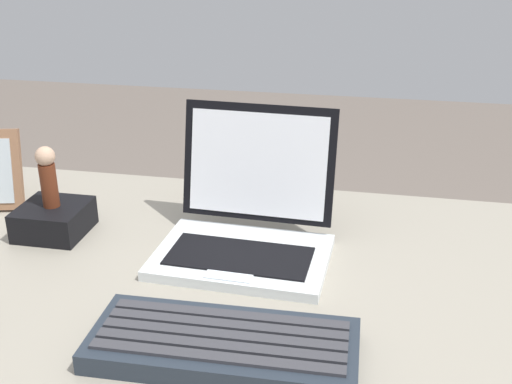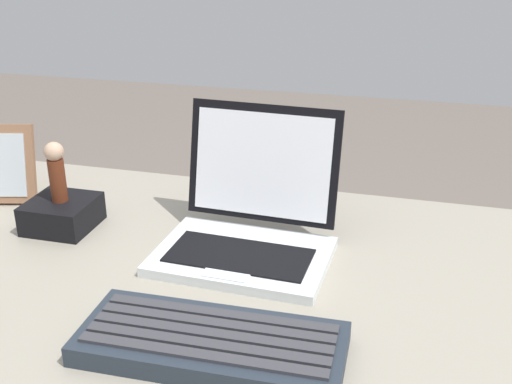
{
  "view_description": "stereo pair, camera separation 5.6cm",
  "coord_description": "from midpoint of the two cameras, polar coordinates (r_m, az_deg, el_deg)",
  "views": [
    {
      "loc": [
        0.14,
        -0.78,
        1.24
      ],
      "look_at": [
        -0.02,
        0.06,
        0.87
      ],
      "focal_mm": 44.42,
      "sensor_mm": 36.0,
      "label": 1
    },
    {
      "loc": [
        0.2,
        -0.77,
        1.24
      ],
      "look_at": [
        -0.02,
        0.06,
        0.87
      ],
      "focal_mm": 44.42,
      "sensor_mm": 36.0,
      "label": 2
    }
  ],
  "objects": [
    {
      "name": "figurine_stand",
      "position": [
        1.12,
        -15.7,
        -1.92
      ],
      "size": [
        0.11,
        0.11,
        0.05
      ],
      "primitive_type": "cube",
      "color": "black",
      "rests_on": "desk"
    },
    {
      "name": "laptop_front",
      "position": [
        1.0,
        0.97,
        -3.07
      ],
      "size": [
        0.27,
        0.24,
        0.22
      ],
      "color": "silver",
      "rests_on": "desk"
    },
    {
      "name": "desk",
      "position": [
        0.98,
        2.17,
        -12.65
      ],
      "size": [
        1.53,
        0.74,
        0.75
      ],
      "color": "gray",
      "rests_on": "ground"
    },
    {
      "name": "external_keyboard",
      "position": [
        0.79,
        -1.95,
        -13.48
      ],
      "size": [
        0.33,
        0.14,
        0.03
      ],
      "color": "#242D37",
      "rests_on": "desk"
    },
    {
      "name": "figurine",
      "position": [
        1.09,
        -16.15,
        1.94
      ],
      "size": [
        0.03,
        0.03,
        0.1
      ],
      "color": "#5C2815",
      "rests_on": "figurine_stand"
    }
  ]
}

